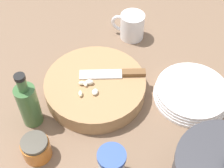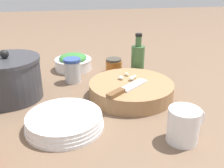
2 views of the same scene
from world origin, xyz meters
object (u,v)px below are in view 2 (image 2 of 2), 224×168
object	(u,v)px
chef_knife	(125,89)
oil_bottle	(138,60)
coffee_mug	(184,125)
honey_jar	(114,66)
cutting_board	(131,89)
spice_jar	(73,70)
plate_stack	(64,121)
garlic_cloves	(128,77)
stock_pot	(9,78)
herb_bowl	(73,62)

from	to	relation	value
chef_knife	oil_bottle	size ratio (longest dim) A/B	0.92
coffee_mug	honey_jar	world-z (taller)	coffee_mug
chef_knife	coffee_mug	distance (m)	0.24
cutting_board	spice_jar	xyz separation A→B (m)	(0.17, 0.19, 0.02)
chef_knife	plate_stack	size ratio (longest dim) A/B	0.76
coffee_mug	chef_knife	bearing A→B (deg)	24.11
garlic_cloves	oil_bottle	world-z (taller)	oil_bottle
cutting_board	stock_pot	xyz separation A→B (m)	(0.07, 0.41, 0.05)
spice_jar	plate_stack	distance (m)	0.33
chef_knife	coffee_mug	size ratio (longest dim) A/B	1.47
coffee_mug	oil_bottle	world-z (taller)	oil_bottle
spice_jar	plate_stack	xyz separation A→B (m)	(-0.33, 0.04, -0.03)
cutting_board	chef_knife	distance (m)	0.07
cutting_board	plate_stack	world-z (taller)	cutting_board
chef_knife	coffee_mug	world-z (taller)	coffee_mug
herb_bowl	garlic_cloves	bearing A→B (deg)	-148.15
cutting_board	honey_jar	distance (m)	0.24
chef_knife	spice_jar	size ratio (longest dim) A/B	1.74
plate_stack	herb_bowl	bearing A→B (deg)	-6.32
cutting_board	honey_jar	size ratio (longest dim) A/B	4.07
herb_bowl	spice_jar	xyz separation A→B (m)	(-0.15, 0.01, 0.01)
spice_jar	honey_jar	size ratio (longest dim) A/B	1.34
spice_jar	honey_jar	bearing A→B (deg)	-68.81
chef_knife	cutting_board	bearing A→B (deg)	109.79
chef_knife	plate_stack	xyz separation A→B (m)	(-0.10, 0.20, -0.04)
spice_jar	stock_pot	distance (m)	0.24
oil_bottle	coffee_mug	bearing A→B (deg)	178.11
herb_bowl	oil_bottle	xyz separation A→B (m)	(-0.14, -0.26, 0.04)
stock_pot	spice_jar	bearing A→B (deg)	-64.64
coffee_mug	plate_stack	world-z (taller)	coffee_mug
garlic_cloves	coffee_mug	bearing A→B (deg)	-168.37
spice_jar	oil_bottle	xyz separation A→B (m)	(0.00, -0.27, 0.02)
honey_jar	spice_jar	bearing A→B (deg)	111.19
oil_bottle	stock_pot	bearing A→B (deg)	102.37
spice_jar	oil_bottle	size ratio (longest dim) A/B	0.53
honey_jar	stock_pot	bearing A→B (deg)	113.50
garlic_cloves	plate_stack	size ratio (longest dim) A/B	0.33
plate_stack	chef_knife	bearing A→B (deg)	-64.21
spice_jar	stock_pot	bearing A→B (deg)	115.36
garlic_cloves	spice_jar	bearing A→B (deg)	53.16
herb_bowl	honey_jar	bearing A→B (deg)	-114.17
chef_knife	stock_pot	size ratio (longest dim) A/B	0.76
cutting_board	honey_jar	xyz separation A→B (m)	(0.24, 0.01, 0.00)
stock_pot	plate_stack	bearing A→B (deg)	-141.96
honey_jar	chef_knife	bearing A→B (deg)	175.22
garlic_cloves	herb_bowl	distance (m)	0.34
plate_stack	cutting_board	bearing A→B (deg)	-56.81
garlic_cloves	coffee_mug	distance (m)	0.31
cutting_board	herb_bowl	bearing A→B (deg)	29.36
spice_jar	stock_pot	world-z (taller)	stock_pot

